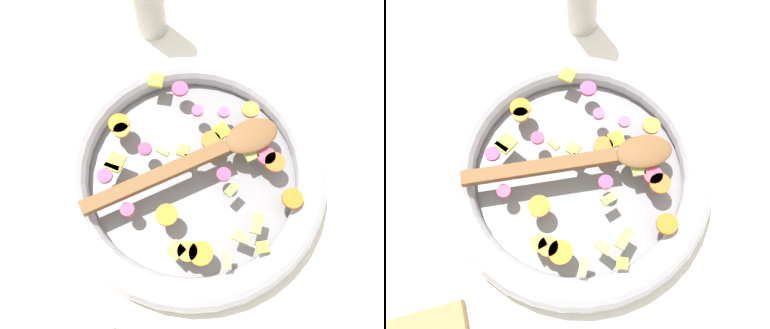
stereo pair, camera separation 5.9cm
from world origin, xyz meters
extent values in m
plane|color=silver|center=(0.00, 0.00, 0.00)|extent=(4.00, 4.00, 0.00)
cylinder|color=slate|center=(0.00, 0.00, 0.01)|extent=(0.39, 0.39, 0.01)
torus|color=#9E9EA5|center=(0.00, 0.00, 0.03)|extent=(0.44, 0.44, 0.05)
cylinder|color=orange|center=(0.12, 0.07, 0.05)|extent=(0.05, 0.05, 0.01)
cylinder|color=orange|center=(0.03, -0.13, 0.05)|extent=(0.04, 0.04, 0.01)
cylinder|color=orange|center=(-0.05, 0.08, 0.05)|extent=(0.04, 0.04, 0.01)
cylinder|color=orange|center=(-0.13, 0.06, 0.05)|extent=(0.05, 0.05, 0.01)
cylinder|color=orange|center=(-0.11, 0.08, 0.05)|extent=(0.04, 0.04, 0.01)
cylinder|color=orange|center=(0.02, -0.05, 0.05)|extent=(0.04, 0.04, 0.01)
cylinder|color=orange|center=(0.11, 0.07, 0.05)|extent=(0.03, 0.03, 0.01)
cylinder|color=orange|center=(-0.13, -0.10, 0.05)|extent=(0.04, 0.04, 0.01)
cylinder|color=#D56022|center=(-0.07, -0.11, 0.05)|extent=(0.04, 0.04, 0.01)
cube|color=#92BF49|center=(-0.07, -0.03, 0.05)|extent=(0.02, 0.03, 0.01)
cube|color=#82AF44|center=(-0.03, -0.11, 0.05)|extent=(0.02, 0.03, 0.01)
cube|color=#9ABB4B|center=(-0.13, -0.03, 0.05)|extent=(0.03, 0.03, 0.01)
cube|color=#A7D042|center=(0.06, 0.11, 0.05)|extent=(0.03, 0.02, 0.01)
cube|color=#BED153|center=(-0.14, 0.00, 0.05)|extent=(0.03, 0.03, 0.01)
cube|color=#A6DC52|center=(0.04, 0.03, 0.05)|extent=(0.02, 0.02, 0.01)
cube|color=#B5D659|center=(-0.04, -0.09, 0.05)|extent=(0.02, 0.02, 0.01)
cube|color=#B4C657|center=(-0.15, 0.04, 0.05)|extent=(0.03, 0.02, 0.01)
cube|color=#ADC952|center=(0.01, -0.01, 0.05)|extent=(0.02, 0.03, 0.01)
cylinder|color=#D73E71|center=(0.13, -0.05, 0.05)|extent=(0.04, 0.04, 0.01)
cylinder|color=#E14979|center=(0.08, -0.06, 0.05)|extent=(0.03, 0.03, 0.01)
cylinder|color=#DA355D|center=(-0.01, 0.12, 0.05)|extent=(0.03, 0.03, 0.01)
cylinder|color=#D85280|center=(0.05, -0.09, 0.05)|extent=(0.03, 0.03, 0.01)
cylinder|color=#D82F59|center=(0.06, 0.05, 0.05)|extent=(0.03, 0.03, 0.01)
cylinder|color=#D0316E|center=(0.05, 0.13, 0.05)|extent=(0.03, 0.03, 0.01)
cylinder|color=#D53A70|center=(-0.04, -0.03, 0.05)|extent=(0.03, 0.03, 0.01)
cylinder|color=#D8445D|center=(-0.05, -0.11, 0.05)|extent=(0.04, 0.04, 0.01)
cube|color=gold|center=(-0.10, 0.09, 0.05)|extent=(0.03, 0.03, 0.01)
cube|color=gold|center=(-0.16, -0.02, 0.05)|extent=(0.02, 0.02, 0.01)
cube|color=yellow|center=(0.03, 0.00, 0.05)|extent=(0.03, 0.03, 0.01)
cube|color=yellow|center=(0.02, -0.07, 0.05)|extent=(0.02, 0.02, 0.01)
cube|color=yellow|center=(0.07, 0.10, 0.05)|extent=(0.04, 0.04, 0.01)
cube|color=gold|center=(0.17, -0.03, 0.05)|extent=(0.03, 0.03, 0.01)
cube|color=brown|center=(0.01, 0.06, 0.06)|extent=(0.05, 0.24, 0.01)
ellipsoid|color=brown|center=(-0.01, -0.10, 0.06)|extent=(0.07, 0.10, 0.01)
camera|label=1|loc=(-0.19, 0.11, 0.60)|focal=35.00mm
camera|label=2|loc=(-0.21, 0.06, 0.60)|focal=35.00mm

